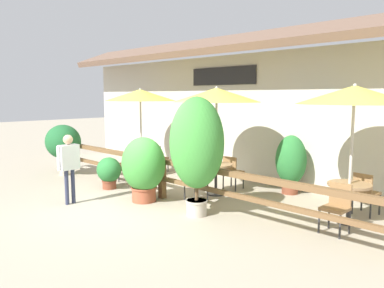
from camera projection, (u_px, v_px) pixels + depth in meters
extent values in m
plane|color=#9E937F|center=(126.00, 207.00, 8.18)|extent=(60.00, 60.00, 0.00)
cube|color=#BCB7A8|center=(243.00, 117.00, 10.94)|extent=(14.00, 0.40, 3.60)
cube|color=brown|center=(232.00, 43.00, 10.28)|extent=(14.28, 1.48, 0.70)
cube|color=black|center=(223.00, 76.00, 11.03)|extent=(2.36, 0.04, 0.52)
cube|color=brown|center=(162.00, 161.00, 8.82)|extent=(10.40, 0.14, 0.11)
cube|color=brown|center=(162.00, 178.00, 8.87)|extent=(10.40, 0.10, 0.09)
cube|color=brown|center=(60.00, 155.00, 12.42)|extent=(0.14, 0.14, 0.95)
cube|color=brown|center=(162.00, 178.00, 8.87)|extent=(0.14, 0.14, 0.95)
cylinder|color=#B7B2A8|center=(141.00, 138.00, 11.28)|extent=(0.06, 0.06, 2.32)
cone|color=#EAD64C|center=(140.00, 95.00, 11.11)|extent=(2.14, 2.14, 0.34)
sphere|color=#B2ADA3|center=(140.00, 89.00, 11.09)|extent=(0.07, 0.07, 0.07)
cylinder|color=olive|center=(141.00, 152.00, 11.33)|extent=(0.81, 0.81, 0.05)
cylinder|color=#333333|center=(142.00, 164.00, 11.38)|extent=(0.07, 0.07, 0.72)
cylinder|color=#333333|center=(142.00, 175.00, 11.43)|extent=(0.45, 0.45, 0.03)
cube|color=olive|center=(122.00, 165.00, 10.80)|extent=(0.50, 0.50, 0.05)
cube|color=olive|center=(128.00, 156.00, 10.87)|extent=(0.40, 0.13, 0.40)
cylinder|color=#2D2D2D|center=(114.00, 172.00, 10.88)|extent=(0.04, 0.04, 0.42)
cylinder|color=#2D2D2D|center=(119.00, 175.00, 10.57)|extent=(0.04, 0.04, 0.42)
cylinder|color=#2D2D2D|center=(126.00, 171.00, 11.09)|extent=(0.04, 0.04, 0.42)
cylinder|color=#2D2D2D|center=(131.00, 173.00, 10.77)|extent=(0.04, 0.04, 0.42)
cube|color=olive|center=(160.00, 158.00, 11.92)|extent=(0.48, 0.48, 0.05)
cube|color=olive|center=(156.00, 152.00, 11.74)|extent=(0.40, 0.10, 0.40)
cylinder|color=#2D2D2D|center=(168.00, 165.00, 12.00)|extent=(0.04, 0.04, 0.42)
cylinder|color=#2D2D2D|center=(159.00, 164.00, 12.21)|extent=(0.04, 0.04, 0.42)
cylinder|color=#2D2D2D|center=(160.00, 167.00, 11.69)|extent=(0.04, 0.04, 0.42)
cylinder|color=#2D2D2D|center=(151.00, 166.00, 11.90)|extent=(0.04, 0.04, 0.42)
cylinder|color=#B7B2A8|center=(216.00, 148.00, 9.12)|extent=(0.06, 0.06, 2.32)
cone|color=#EAD64C|center=(217.00, 95.00, 8.96)|extent=(2.14, 2.14, 0.34)
sphere|color=#B2ADA3|center=(217.00, 88.00, 8.93)|extent=(0.07, 0.07, 0.07)
cylinder|color=olive|center=(216.00, 165.00, 9.17)|extent=(0.81, 0.81, 0.05)
cylinder|color=#333333|center=(216.00, 180.00, 9.22)|extent=(0.07, 0.07, 0.72)
cylinder|color=#333333|center=(216.00, 194.00, 9.27)|extent=(0.45, 0.45, 0.03)
cube|color=olive|center=(196.00, 181.00, 8.67)|extent=(0.47, 0.47, 0.05)
cube|color=olive|center=(202.00, 171.00, 8.76)|extent=(0.40, 0.08, 0.40)
cylinder|color=#2D2D2D|center=(185.00, 191.00, 8.73)|extent=(0.04, 0.04, 0.42)
cylinder|color=#2D2D2D|center=(195.00, 194.00, 8.44)|extent=(0.04, 0.04, 0.42)
cylinder|color=#2D2D2D|center=(197.00, 189.00, 8.97)|extent=(0.04, 0.04, 0.42)
cylinder|color=#2D2D2D|center=(208.00, 192.00, 8.67)|extent=(0.04, 0.04, 0.42)
cube|color=olive|center=(233.00, 172.00, 9.75)|extent=(0.45, 0.45, 0.05)
cube|color=olive|center=(230.00, 164.00, 9.58)|extent=(0.40, 0.07, 0.40)
cylinder|color=#2D2D2D|center=(243.00, 181.00, 9.81)|extent=(0.04, 0.04, 0.42)
cylinder|color=#2D2D2D|center=(231.00, 179.00, 10.05)|extent=(0.04, 0.04, 0.42)
cylinder|color=#2D2D2D|center=(236.00, 183.00, 9.52)|extent=(0.04, 0.04, 0.42)
cylinder|color=#2D2D2D|center=(223.00, 181.00, 9.76)|extent=(0.04, 0.04, 0.42)
cylinder|color=#B7B2A8|center=(351.00, 163.00, 7.06)|extent=(0.06, 0.06, 2.32)
cone|color=#EAD64C|center=(354.00, 95.00, 6.90)|extent=(2.14, 2.14, 0.34)
sphere|color=#B2ADA3|center=(355.00, 85.00, 6.88)|extent=(0.07, 0.07, 0.07)
cylinder|color=olive|center=(350.00, 185.00, 7.12)|extent=(0.81, 0.81, 0.05)
cylinder|color=#333333|center=(348.00, 204.00, 7.17)|extent=(0.07, 0.07, 0.72)
cylinder|color=#333333|center=(347.00, 222.00, 7.21)|extent=(0.45, 0.45, 0.03)
cube|color=olive|center=(335.00, 209.00, 6.58)|extent=(0.43, 0.43, 0.05)
cube|color=olive|center=(340.00, 194.00, 6.68)|extent=(0.40, 0.05, 0.40)
cylinder|color=#2D2D2D|center=(319.00, 222.00, 6.61)|extent=(0.04, 0.04, 0.42)
cylinder|color=#2D2D2D|center=(340.00, 227.00, 6.34)|extent=(0.04, 0.04, 0.42)
cylinder|color=#2D2D2D|center=(329.00, 217.00, 6.88)|extent=(0.04, 0.04, 0.42)
cylinder|color=#2D2D2D|center=(350.00, 222.00, 6.61)|extent=(0.04, 0.04, 0.42)
cube|color=olive|center=(367.00, 193.00, 7.64)|extent=(0.47, 0.47, 0.05)
cube|color=olive|center=(363.00, 184.00, 7.50)|extent=(0.40, 0.09, 0.40)
cylinder|color=#2D2D2D|center=(380.00, 205.00, 7.64)|extent=(0.04, 0.04, 0.42)
cylinder|color=#2D2D2D|center=(362.00, 201.00, 7.94)|extent=(0.04, 0.04, 0.42)
cylinder|color=#2D2D2D|center=(371.00, 208.00, 7.41)|extent=(0.04, 0.04, 0.42)
cylinder|color=#2D2D2D|center=(352.00, 204.00, 7.70)|extent=(0.04, 0.04, 0.42)
cylinder|color=#B7AD99|center=(197.00, 208.00, 7.62)|extent=(0.42, 0.42, 0.32)
cylinder|color=#B7AD99|center=(197.00, 201.00, 7.60)|extent=(0.45, 0.45, 0.04)
cylinder|color=brown|center=(197.00, 187.00, 7.57)|extent=(0.07, 0.07, 0.55)
ellipsoid|color=#3D8E38|center=(197.00, 143.00, 7.45)|extent=(1.15, 1.03, 1.85)
cylinder|color=#B7AD99|center=(64.00, 169.00, 11.50)|extent=(0.29, 0.29, 0.38)
cylinder|color=#B7AD99|center=(64.00, 163.00, 11.48)|extent=(0.31, 0.31, 0.04)
cylinder|color=brown|center=(64.00, 158.00, 11.45)|extent=(0.05, 0.05, 0.31)
ellipsoid|color=#1E5B2D|center=(63.00, 142.00, 11.39)|extent=(1.14, 1.03, 1.03)
cylinder|color=#9E4C33|center=(144.00, 194.00, 8.64)|extent=(0.55, 0.55, 0.34)
cylinder|color=#9E4C33|center=(144.00, 188.00, 8.62)|extent=(0.60, 0.60, 0.04)
ellipsoid|color=#3D8E38|center=(143.00, 164.00, 8.55)|extent=(1.07, 0.96, 1.25)
cylinder|color=brown|center=(109.00, 184.00, 9.82)|extent=(0.35, 0.35, 0.23)
cylinder|color=brown|center=(109.00, 181.00, 9.80)|extent=(0.38, 0.38, 0.04)
ellipsoid|color=#287033|center=(109.00, 170.00, 9.77)|extent=(0.68, 0.61, 0.65)
cylinder|color=brown|center=(290.00, 187.00, 9.33)|extent=(0.40, 0.40, 0.33)
cylinder|color=brown|center=(290.00, 181.00, 9.31)|extent=(0.43, 0.43, 0.04)
ellipsoid|color=#287033|center=(291.00, 160.00, 9.24)|extent=(0.77, 0.69, 1.23)
cylinder|color=#2D334C|center=(67.00, 187.00, 8.35)|extent=(0.09, 0.09, 0.79)
cylinder|color=#2D334C|center=(73.00, 186.00, 8.46)|extent=(0.09, 0.09, 0.79)
cube|color=silver|center=(69.00, 157.00, 8.32)|extent=(0.20, 0.43, 0.56)
cylinder|color=silver|center=(58.00, 159.00, 8.14)|extent=(0.07, 0.07, 0.53)
cylinder|color=silver|center=(79.00, 156.00, 8.49)|extent=(0.07, 0.07, 0.53)
sphere|color=tan|center=(68.00, 140.00, 8.27)|extent=(0.21, 0.21, 0.21)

